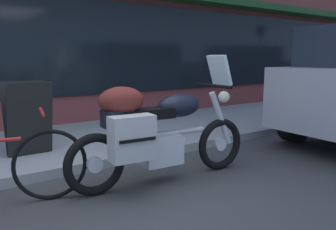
{
  "coord_description": "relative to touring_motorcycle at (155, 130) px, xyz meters",
  "views": [
    {
      "loc": [
        -1.55,
        -2.77,
        1.36
      ],
      "look_at": [
        0.83,
        0.49,
        0.7
      ],
      "focal_mm": 37.53,
      "sensor_mm": 36.0,
      "label": 1
    }
  ],
  "objects": [
    {
      "name": "touring_motorcycle",
      "position": [
        0.0,
        0.0,
        0.0
      ],
      "size": [
        2.23,
        0.62,
        1.39
      ],
      "color": "black",
      "rests_on": "ground_plane"
    },
    {
      "name": "ground_plane",
      "position": [
        -0.5,
        -0.27,
        -0.6
      ],
      "size": [
        80.0,
        80.0,
        0.0
      ],
      "primitive_type": "plane",
      "color": "#3B3B3B"
    },
    {
      "name": "sandwich_board_sign",
      "position": [
        -0.89,
        1.6,
        -0.01
      ],
      "size": [
        0.55,
        0.41,
        0.94
      ],
      "color": "black",
      "rests_on": "sidewalk_curb"
    }
  ]
}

